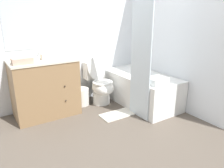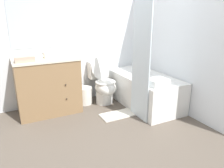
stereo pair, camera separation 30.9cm
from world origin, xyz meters
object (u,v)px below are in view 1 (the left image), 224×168
at_px(wastebasket, 81,97).
at_px(tissue_box, 46,56).
at_px(vanity_cabinet, 45,87).
at_px(hand_towel_folded, 22,61).
at_px(toilet, 100,85).
at_px(bath_mat, 119,114).
at_px(bathtub, 140,89).
at_px(bath_towel_folded, 157,81).
at_px(sink_faucet, 39,55).

xyz_separation_m(wastebasket, tissue_box, (-0.57, -0.07, 0.78)).
relative_size(vanity_cabinet, hand_towel_folded, 3.58).
bearing_deg(toilet, bath_mat, -89.66).
bearing_deg(hand_towel_folded, wastebasket, 12.47).
relative_size(vanity_cabinet, bathtub, 0.66).
height_order(wastebasket, tissue_box, tissue_box).
bearing_deg(bath_towel_folded, bathtub, 74.96).
bearing_deg(bath_mat, bathtub, 18.99).
bearing_deg(tissue_box, hand_towel_folded, -160.08).
distance_m(tissue_box, hand_towel_folded, 0.38).
height_order(vanity_cabinet, toilet, vanity_cabinet).
bearing_deg(tissue_box, bath_mat, -34.46).
bearing_deg(hand_towel_folded, tissue_box, 19.92).
height_order(wastebasket, hand_towel_folded, hand_towel_folded).
relative_size(toilet, hand_towel_folded, 3.04).
bearing_deg(sink_faucet, vanity_cabinet, -90.00).
height_order(hand_towel_folded, bath_mat, hand_towel_folded).
bearing_deg(vanity_cabinet, wastebasket, 4.65).
bearing_deg(hand_towel_folded, toilet, 4.83).
bearing_deg(bathtub, bath_towel_folded, -105.04).
distance_m(hand_towel_folded, bath_mat, 1.62).
height_order(sink_faucet, wastebasket, sink_faucet).
bearing_deg(sink_faucet, bath_towel_folded, -39.52).
relative_size(tissue_box, bath_towel_folded, 0.50).
distance_m(sink_faucet, bath_mat, 1.54).
xyz_separation_m(tissue_box, bath_towel_folded, (1.34, -0.95, -0.35)).
bearing_deg(toilet, wastebasket, 163.08).
xyz_separation_m(sink_faucet, toilet, (0.94, -0.22, -0.58)).
relative_size(vanity_cabinet, bath_mat, 1.60).
relative_size(bathtub, bath_mat, 2.41).
distance_m(vanity_cabinet, wastebasket, 0.69).
bearing_deg(bath_mat, hand_towel_folded, 158.84).
distance_m(vanity_cabinet, tissue_box, 0.48).
bearing_deg(bath_towel_folded, toilet, 115.79).
height_order(sink_faucet, tissue_box, sink_faucet).
bearing_deg(vanity_cabinet, toilet, -2.94).
bearing_deg(tissue_box, vanity_cabinet, 154.46).
relative_size(toilet, tissue_box, 5.79).
bearing_deg(bath_mat, bath_towel_folded, -37.19).
bearing_deg(bathtub, tissue_box, 164.53).
bearing_deg(tissue_box, sink_faucet, 104.72).
xyz_separation_m(vanity_cabinet, sink_faucet, (-0.00, 0.17, 0.47)).
bearing_deg(vanity_cabinet, hand_towel_folded, -153.24).
distance_m(vanity_cabinet, bath_mat, 1.22).
xyz_separation_m(sink_faucet, bathtub, (1.53, -0.61, -0.65)).
bearing_deg(sink_faucet, bathtub, -21.56).
height_order(bath_towel_folded, bath_mat, bath_towel_folded).
bearing_deg(bathtub, sink_faucet, 158.44).
distance_m(toilet, bathtub, 0.71).
bearing_deg(wastebasket, bath_mat, -64.54).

